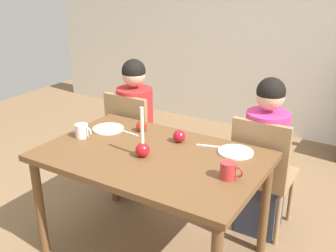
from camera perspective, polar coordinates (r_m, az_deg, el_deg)
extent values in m
plane|color=brown|center=(2.89, -2.16, -17.58)|extent=(7.68, 7.68, 0.00)
cube|color=beige|center=(4.66, 16.00, 14.29)|extent=(6.40, 0.10, 2.60)
cube|color=brown|center=(2.49, -2.39, -4.43)|extent=(1.40, 0.90, 0.04)
cylinder|color=brown|center=(2.81, -18.04, -11.13)|extent=(0.06, 0.06, 0.71)
cylinder|color=brown|center=(3.29, -7.88, -5.21)|extent=(0.06, 0.06, 0.71)
cylinder|color=brown|center=(2.75, 13.83, -11.33)|extent=(0.06, 0.06, 0.71)
cube|color=#99754C|center=(3.44, -4.16, -2.40)|extent=(0.40, 0.40, 0.04)
cube|color=#99754C|center=(3.21, -6.12, 0.49)|extent=(0.40, 0.04, 0.45)
cylinder|color=#99754C|center=(3.58, -0.25, -5.33)|extent=(0.04, 0.04, 0.41)
cylinder|color=#99754C|center=(3.75, -4.70, -4.10)|extent=(0.04, 0.04, 0.41)
cylinder|color=#99754C|center=(3.33, -3.34, -7.58)|extent=(0.04, 0.04, 0.41)
cylinder|color=#99754C|center=(3.51, -7.95, -6.12)|extent=(0.04, 0.04, 0.41)
cube|color=#99754C|center=(2.99, 13.81, -6.86)|extent=(0.40, 0.40, 0.04)
cube|color=#99754C|center=(2.73, 13.07, -3.90)|extent=(0.40, 0.04, 0.45)
cylinder|color=#99754C|center=(3.21, 17.33, -9.78)|extent=(0.04, 0.04, 0.41)
cylinder|color=#99754C|center=(3.29, 11.57, -8.42)|extent=(0.04, 0.04, 0.41)
cylinder|color=#99754C|center=(2.93, 15.56, -12.86)|extent=(0.04, 0.04, 0.41)
cylinder|color=#99754C|center=(3.01, 9.27, -11.25)|extent=(0.04, 0.04, 0.41)
cube|color=#33384C|center=(3.49, -4.54, -5.76)|extent=(0.28, 0.28, 0.45)
cylinder|color=#AD2323|center=(3.31, -4.78, 1.42)|extent=(0.30, 0.30, 0.48)
sphere|color=tan|center=(3.20, -4.97, 7.40)|extent=(0.19, 0.19, 0.19)
sphere|color=black|center=(3.19, -4.99, 7.92)|extent=(0.19, 0.19, 0.19)
cube|color=#33384C|center=(3.05, 13.16, -10.64)|extent=(0.28, 0.28, 0.45)
cylinder|color=#D1337A|center=(2.84, 13.95, -2.65)|extent=(0.30, 0.30, 0.48)
sphere|color=tan|center=(2.72, 14.61, 4.21)|extent=(0.19, 0.19, 0.19)
sphere|color=black|center=(2.71, 14.67, 4.82)|extent=(0.19, 0.19, 0.19)
sphere|color=red|center=(2.43, -3.68, -3.45)|extent=(0.09, 0.09, 0.09)
cylinder|color=#EFE5C6|center=(2.37, -3.78, 0.07)|extent=(0.02, 0.02, 0.23)
cylinder|color=white|center=(2.89, -8.66, -0.39)|extent=(0.22, 0.22, 0.01)
cylinder|color=white|center=(2.53, 9.75, -3.72)|extent=(0.22, 0.22, 0.01)
cylinder|color=silver|center=(2.77, -12.38, -0.69)|extent=(0.09, 0.09, 0.09)
torus|color=silver|center=(2.73, -11.52, -0.83)|extent=(0.06, 0.01, 0.06)
cylinder|color=#B72D2D|center=(2.20, 8.65, -6.35)|extent=(0.09, 0.09, 0.10)
torus|color=#B72D2D|center=(2.18, 10.02, -6.57)|extent=(0.07, 0.01, 0.07)
cube|color=silver|center=(2.80, -5.81, -0.97)|extent=(0.18, 0.03, 0.01)
cube|color=silver|center=(2.59, 6.09, -2.91)|extent=(0.18, 0.06, 0.01)
sphere|color=#AC121E|center=(2.63, 1.64, -1.48)|extent=(0.08, 0.08, 0.08)
sphere|color=#B01D14|center=(2.82, -3.86, -0.02)|extent=(0.08, 0.08, 0.08)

